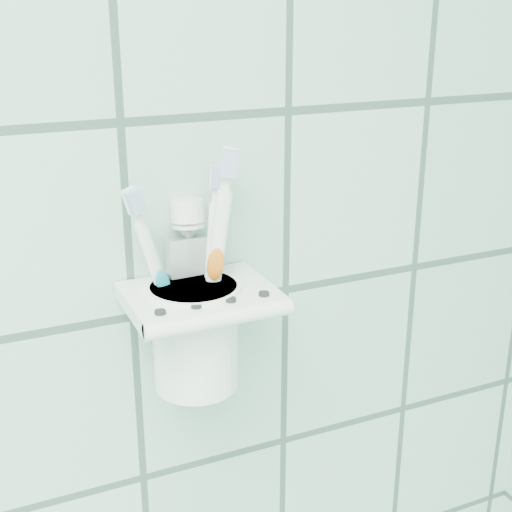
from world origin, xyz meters
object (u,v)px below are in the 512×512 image
Objects in this scene: holder_bracket at (199,299)px; toothpaste_tube at (192,275)px; toothbrush_pink at (186,273)px; cup at (195,332)px; toothbrush_orange at (199,265)px; toothbrush_blue at (203,278)px.

toothpaste_tube reaches higher than holder_bracket.
cup is at bearing -105.20° from toothbrush_pink.
holder_bracket is 0.03m from toothpaste_tube.
holder_bracket is 0.03m from toothbrush_orange.
toothbrush_pink is at bearing 99.62° from holder_bracket.
holder_bracket is at bearing -96.29° from toothbrush_pink.
toothbrush_pink is (-0.00, 0.02, 0.05)m from cup.
cup is 0.47× the size of toothbrush_orange.
toothbrush_pink is 1.15× the size of toothpaste_tube.
cup is 0.05m from toothpaste_tube.
cup is 0.53× the size of toothbrush_pink.
toothbrush_orange reaches higher than toothbrush_blue.
toothpaste_tube is (0.01, 0.02, 0.05)m from cup.
toothpaste_tube is at bearing -29.19° from toothbrush_pink.
toothbrush_pink reaches higher than holder_bracket.
holder_bracket is 0.61× the size of toothbrush_orange.
holder_bracket is 0.03m from cup.
toothbrush_orange is at bearing -77.38° from toothbrush_pink.
toothbrush_orange is (0.00, 0.01, 0.03)m from holder_bracket.
cup is at bearing 140.18° from toothbrush_blue.
cup is at bearing 133.13° from holder_bracket.
holder_bracket is 0.66× the size of toothbrush_blue.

